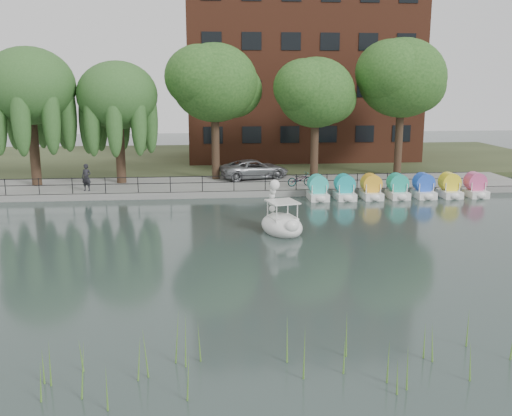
{
  "coord_description": "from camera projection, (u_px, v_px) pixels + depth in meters",
  "views": [
    {
      "loc": [
        -2.08,
        -22.31,
        7.17
      ],
      "look_at": [
        0.5,
        4.0,
        1.3
      ],
      "focal_mm": 40.0,
      "sensor_mm": 36.0,
      "label": 1
    }
  ],
  "objects": [
    {
      "name": "broadleaf_center",
      "position": [
        215.0,
        83.0,
        39.29
      ],
      "size": [
        6.0,
        6.0,
        9.25
      ],
      "color": "#473323",
      "rests_on": "promenade"
    },
    {
      "name": "swan_boat",
      "position": [
        281.0,
        221.0,
        27.69
      ],
      "size": [
        2.47,
        3.24,
        2.45
      ],
      "rotation": [
        0.0,
        0.0,
        0.25
      ],
      "color": "white",
      "rests_on": "ground_plane"
    },
    {
      "name": "broadleaf_right",
      "position": [
        316.0,
        93.0,
        39.62
      ],
      "size": [
        5.4,
        5.4,
        8.32
      ],
      "color": "#473323",
      "rests_on": "promenade"
    },
    {
      "name": "willow_mid",
      "position": [
        117.0,
        96.0,
        37.88
      ],
      "size": [
        5.32,
        5.32,
        8.15
      ],
      "color": "#473323",
      "rests_on": "promenade"
    },
    {
      "name": "kerb",
      "position": [
        234.0,
        194.0,
        36.07
      ],
      "size": [
        40.0,
        0.25,
        0.4
      ],
      "primitive_type": "cube",
      "color": "gray",
      "rests_on": "ground_plane"
    },
    {
      "name": "promenade",
      "position": [
        232.0,
        186.0,
        38.93
      ],
      "size": [
        40.0,
        6.0,
        0.4
      ],
      "primitive_type": "cube",
      "color": "gray",
      "rests_on": "ground_plane"
    },
    {
      "name": "pedal_boat_row",
      "position": [
        398.0,
        188.0,
        35.85
      ],
      "size": [
        11.35,
        1.7,
        1.4
      ],
      "color": "white",
      "rests_on": "ground_plane"
    },
    {
      "name": "ground_plane",
      "position": [
        253.0,
        260.0,
        23.43
      ],
      "size": [
        120.0,
        120.0,
        0.0
      ],
      "primitive_type": "plane",
      "color": "#3E4F4D"
    },
    {
      "name": "pedestrian",
      "position": [
        86.0,
        175.0,
        35.93
      ],
      "size": [
        0.83,
        0.69,
        1.98
      ],
      "primitive_type": "imported",
      "rotation": [
        0.0,
        0.0,
        5.95
      ],
      "color": "black",
      "rests_on": "promenade"
    },
    {
      "name": "bicycle",
      "position": [
        300.0,
        179.0,
        37.71
      ],
      "size": [
        0.94,
        1.81,
        1.0
      ],
      "primitive_type": "imported",
      "rotation": [
        0.0,
        0.0,
        1.78
      ],
      "color": "gray",
      "rests_on": "promenade"
    },
    {
      "name": "reed_bank",
      "position": [
        368.0,
        350.0,
        14.26
      ],
      "size": [
        24.0,
        2.4,
        1.2
      ],
      "color": "#669938",
      "rests_on": "ground_plane"
    },
    {
      "name": "railing",
      "position": [
        234.0,
        179.0,
        36.05
      ],
      "size": [
        32.0,
        0.05,
        1.0
      ],
      "color": "black",
      "rests_on": "promenade"
    },
    {
      "name": "willow_left",
      "position": [
        29.0,
        86.0,
        36.73
      ],
      "size": [
        5.88,
        5.88,
        9.01
      ],
      "color": "#473323",
      "rests_on": "promenade"
    },
    {
      "name": "minivan",
      "position": [
        255.0,
        168.0,
        40.62
      ],
      "size": [
        3.84,
        6.02,
        1.55
      ],
      "primitive_type": "imported",
      "rotation": [
        0.0,
        0.0,
        1.82
      ],
      "color": "gray",
      "rests_on": "promenade"
    },
    {
      "name": "land_strip",
      "position": [
        223.0,
        159.0,
        52.54
      ],
      "size": [
        60.0,
        22.0,
        0.36
      ],
      "primitive_type": "cube",
      "color": "#47512D",
      "rests_on": "ground_plane"
    },
    {
      "name": "broadleaf_far",
      "position": [
        402.0,
        78.0,
        40.99
      ],
      "size": [
        6.3,
        6.3,
        9.71
      ],
      "color": "#473323",
      "rests_on": "promenade"
    },
    {
      "name": "apartment_building",
      "position": [
        300.0,
        57.0,
        51.19
      ],
      "size": [
        20.0,
        10.07,
        18.0
      ],
      "color": "#4C1E16",
      "rests_on": "land_strip"
    }
  ]
}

